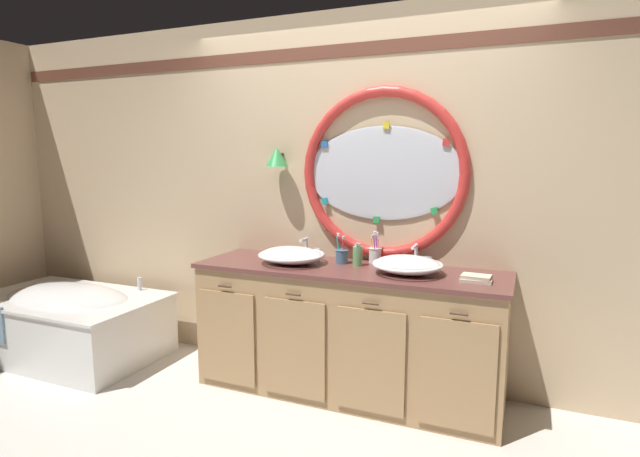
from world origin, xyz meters
name	(u,v)px	position (x,y,z in m)	size (l,w,h in m)	color
ground_plane	(323,407)	(0.00, 0.00, 0.00)	(14.00, 14.00, 0.00)	silver
back_wall_assembly	(357,196)	(0.02, 0.58, 1.32)	(6.40, 0.26, 2.60)	#D6B78E
vanity_counter	(347,331)	(0.07, 0.25, 0.44)	(2.07, 0.63, 0.87)	tan
bathtub	(69,319)	(-2.22, -0.01, 0.30)	(1.48, 0.91, 0.60)	white
sink_basin_left	(291,255)	(-0.33, 0.23, 0.93)	(0.46, 0.46, 0.11)	white
sink_basin_right	(407,265)	(0.47, 0.23, 0.93)	(0.44, 0.44, 0.12)	white
faucet_set_left	(306,249)	(-0.33, 0.47, 0.93)	(0.23, 0.13, 0.15)	silver
faucet_set_right	(416,257)	(0.47, 0.47, 0.93)	(0.21, 0.14, 0.15)	silver
toothbrush_holder_left	(342,256)	(-0.02, 0.36, 0.93)	(0.09, 0.09, 0.21)	slate
toothbrush_holder_right	(375,254)	(0.19, 0.47, 0.93)	(0.09, 0.09, 0.22)	white
soap_dispenser	(358,255)	(0.11, 0.33, 0.94)	(0.06, 0.07, 0.16)	#6BAD66
folded_hand_towel	(476,278)	(0.89, 0.19, 0.89)	(0.18, 0.13, 0.04)	beige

